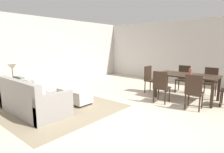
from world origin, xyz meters
The scene contains 15 objects.
ground_plane centered at (0.00, 0.00, 0.00)m, with size 10.80×10.80×0.00m, color beige.
wall_back centered at (0.00, 5.00, 1.35)m, with size 9.00×0.12×2.70m, color beige.
wall_left centered at (-4.50, 0.50, 1.35)m, with size 0.12×11.00×2.70m, color beige.
area_rug centered at (-1.90, -0.54, 0.00)m, with size 3.00×2.80×0.01m, color gray.
couch centered at (-2.00, -1.14, 0.30)m, with size 1.92×0.91×0.86m.
ottoman_table centered at (-1.80, 0.00, 0.23)m, with size 1.03×0.49×0.40m.
side_table centered at (-3.26, -1.04, 0.47)m, with size 0.40×0.40×0.59m.
table_lamp centered at (-3.26, -1.04, 1.00)m, with size 0.26×0.26×0.53m.
dining_table centered at (0.49, 2.46, 0.67)m, with size 1.73×0.95×0.76m.
dining_chair_near_left centered at (0.08, 1.58, 0.52)m, with size 0.42×0.42×0.92m.
dining_chair_near_right centered at (0.97, 1.58, 0.52)m, with size 0.43×0.43×0.92m.
dining_chair_far_left centered at (0.09, 3.33, 0.52)m, with size 0.41×0.41×0.92m.
dining_chair_far_right centered at (0.95, 3.29, 0.52)m, with size 0.42×0.42×0.92m.
dining_chair_head_west centered at (-0.73, 2.44, 0.52)m, with size 0.42×0.42×0.92m.
vase_centerpiece centered at (0.58, 2.50, 0.85)m, with size 0.10×0.10×0.19m, color #B26659.
Camera 1 is at (2.32, -3.23, 1.66)m, focal length 29.83 mm.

